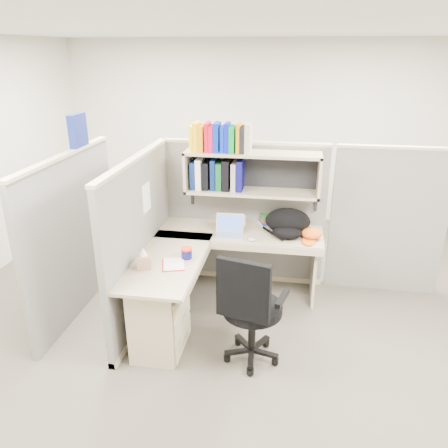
% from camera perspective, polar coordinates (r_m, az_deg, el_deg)
% --- Properties ---
extents(ground, '(6.00, 6.00, 0.00)m').
position_cam_1_polar(ground, '(4.50, 1.04, -12.37)').
color(ground, '#3B372E').
rests_on(ground, ground).
extents(room_shell, '(6.00, 6.00, 6.00)m').
position_cam_1_polar(room_shell, '(3.83, 1.20, 8.09)').
color(room_shell, beige).
rests_on(room_shell, ground).
extents(cubicle, '(3.79, 1.84, 1.95)m').
position_cam_1_polar(cubicle, '(4.53, -2.64, 0.85)').
color(cubicle, '#5D5D59').
rests_on(cubicle, ground).
extents(desk, '(1.74, 1.75, 0.73)m').
position_cam_1_polar(desk, '(4.10, -5.23, -8.93)').
color(desk, gray).
rests_on(desk, ground).
extents(laptop, '(0.31, 0.31, 0.21)m').
position_cam_1_polar(laptop, '(4.51, 0.66, -0.25)').
color(laptop, silver).
rests_on(laptop, desk).
extents(backpack, '(0.56, 0.49, 0.28)m').
position_cam_1_polar(backpack, '(4.54, 8.31, 0.10)').
color(backpack, black).
rests_on(backpack, desk).
extents(orange_cap, '(0.26, 0.29, 0.11)m').
position_cam_1_polar(orange_cap, '(4.54, 11.36, -1.21)').
color(orange_cap, '#D15412').
rests_on(orange_cap, desk).
extents(snack_canister, '(0.10, 0.10, 0.10)m').
position_cam_1_polar(snack_canister, '(4.05, -4.91, -3.78)').
color(snack_canister, '#0F0D50').
rests_on(snack_canister, desk).
extents(tissue_box, '(0.16, 0.16, 0.19)m').
position_cam_1_polar(tissue_box, '(3.91, -10.45, -4.36)').
color(tissue_box, '#A6775E').
rests_on(tissue_box, desk).
extents(mouse, '(0.10, 0.07, 0.03)m').
position_cam_1_polar(mouse, '(4.42, 3.66, -2.03)').
color(mouse, '#94A9D2').
rests_on(mouse, desk).
extents(paper_cup, '(0.09, 0.09, 0.11)m').
position_cam_1_polar(paper_cup, '(4.79, 2.38, 0.45)').
color(paper_cup, white).
rests_on(paper_cup, desk).
extents(book_stack, '(0.24, 0.27, 0.11)m').
position_cam_1_polar(book_stack, '(4.84, 5.65, 0.59)').
color(book_stack, gray).
rests_on(book_stack, desk).
extents(loose_paper, '(0.25, 0.29, 0.00)m').
position_cam_1_polar(loose_paper, '(3.98, -6.57, -5.18)').
color(loose_paper, white).
rests_on(loose_paper, desk).
extents(task_chair, '(0.60, 0.55, 1.06)m').
position_cam_1_polar(task_chair, '(3.77, 3.45, -13.08)').
color(task_chair, black).
rests_on(task_chair, ground).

